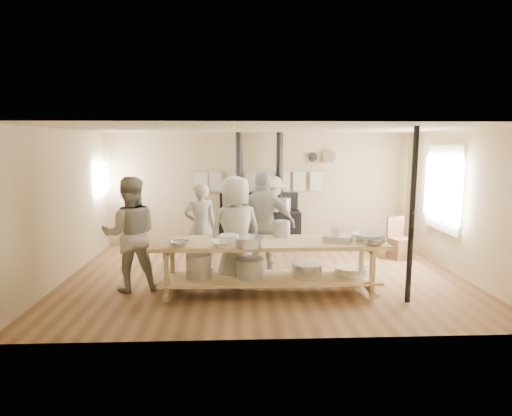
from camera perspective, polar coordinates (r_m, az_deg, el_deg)
The scene contains 24 objects.
ground at distance 7.76m, azimuth 1.26°, elevation -9.04°, with size 7.00×7.00×0.00m, color brown.
room_shell at distance 7.43m, azimuth 1.30°, elevation 2.97°, with size 7.00×7.00×7.00m.
window_right at distance 8.95m, azimuth 23.82°, elevation 2.40°, with size 0.09×1.50×1.65m.
left_opening at distance 9.87m, azimuth -19.96°, elevation 3.71°, with size 0.00×0.90×0.90m.
stove at distance 9.69m, azimuth 0.43°, elevation -2.30°, with size 1.90×0.75×2.60m.
towel_rail at distance 9.83m, azimuth 0.39°, elevation 3.93°, with size 3.00×0.04×0.47m.
back_wall_shelf at distance 10.01m, azimuth 8.84°, elevation 6.50°, with size 0.63×0.14×0.32m.
prep_table at distance 6.75m, azimuth 1.69°, elevation -7.15°, with size 3.60×0.90×0.85m.
support_post at distance 6.62m, azimuth 20.07°, elevation -1.07°, with size 0.08×0.08×2.60m, color black.
cook_far_left at distance 7.96m, azimuth -7.37°, elevation -2.52°, with size 0.60×0.40×1.65m, color #A9A596.
cook_left at distance 7.12m, azimuth -16.38°, elevation -3.36°, with size 0.89×0.70×1.84m, color #A9A596.
cook_center at distance 7.02m, azimuth -2.74°, elevation -3.18°, with size 0.90×0.59×1.84m, color #A9A596.
cook_right at distance 7.46m, azimuth 0.99°, elevation -2.25°, with size 1.11×0.46×1.90m, color #A9A596.
cook_by_window at distance 9.49m, azimuth 2.19°, elevation -0.70°, with size 1.06×0.61×1.64m, color #A9A596.
chair at distance 9.35m, azimuth 18.58°, elevation -4.85°, with size 0.49×0.49×0.85m.
bowl_white_a at distance 6.33m, azimuth -4.41°, elevation -4.74°, with size 0.37×0.37×0.09m, color white.
bowl_steel_a at distance 6.38m, azimuth -10.23°, elevation -4.73°, with size 0.29×0.29×0.09m, color silver.
bowl_white_b at distance 6.94m, azimuth 14.67°, elevation -3.72°, with size 0.45×0.45×0.11m, color white.
bowl_steel_b at distance 6.64m, azimuth 15.50°, elevation -4.32°, with size 0.35×0.35×0.11m, color silver.
roasting_pan at distance 6.74m, azimuth 10.86°, elevation -4.02°, with size 0.43×0.28×0.09m, color #B2B2B7.
mixing_bowl_large at distance 6.32m, azimuth -0.97°, elevation -4.49°, with size 0.45×0.45×0.14m, color silver.
bucket_galv at distance 6.98m, azimuth 3.45°, elevation -2.77°, with size 0.28×0.28×0.26m, color gray.
deep_bowl_enamel at distance 6.31m, azimuth -3.59°, elevation -4.36°, with size 0.28×0.28×0.18m, color white.
pitcher at distance 6.69m, azimuth 10.60°, elevation -3.50°, with size 0.15×0.15×0.24m, color white.
Camera 1 is at (-0.48, -7.38, 2.35)m, focal length 30.00 mm.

